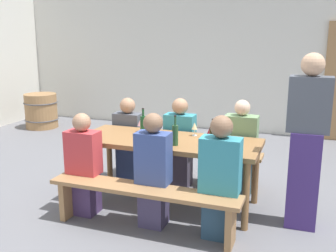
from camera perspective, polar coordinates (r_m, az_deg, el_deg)
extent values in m
plane|color=slate|center=(4.56, 0.00, -11.09)|extent=(24.00, 24.00, 0.00)
cube|color=silver|center=(7.78, 9.80, 11.04)|extent=(14.00, 0.20, 3.20)
cube|color=olive|center=(4.31, 0.00, -2.27)|extent=(2.01, 0.79, 0.05)
cylinder|color=olive|center=(4.54, -12.63, -6.76)|extent=(0.07, 0.07, 0.70)
cylinder|color=olive|center=(3.91, 11.29, -10.05)|extent=(0.07, 0.07, 0.70)
cylinder|color=olive|center=(5.08, -8.54, -4.39)|extent=(0.07, 0.07, 0.70)
cylinder|color=olive|center=(4.53, 12.67, -6.81)|extent=(0.07, 0.07, 0.70)
cube|color=#9E7247|center=(3.79, -3.69, -9.22)|extent=(1.91, 0.30, 0.04)
cube|color=#9E7247|center=(4.28, -14.37, -10.21)|extent=(0.06, 0.24, 0.41)
cube|color=#9E7247|center=(3.66, 9.13, -14.17)|extent=(0.06, 0.24, 0.41)
cube|color=#9E7247|center=(5.02, 2.76, -3.51)|extent=(1.91, 0.30, 0.04)
cube|color=#9E7247|center=(5.40, -6.00, -4.87)|extent=(0.06, 0.24, 0.41)
cube|color=#9E7247|center=(4.92, 12.35, -6.94)|extent=(0.06, 0.24, 0.41)
cylinder|color=#332814|center=(3.94, 6.53, -1.84)|extent=(0.07, 0.07, 0.22)
cylinder|color=#332814|center=(3.90, 6.58, 0.29)|extent=(0.02, 0.02, 0.08)
cylinder|color=black|center=(3.89, 6.60, 0.98)|extent=(0.03, 0.03, 0.01)
cylinder|color=#234C2D|center=(4.04, 1.05, -1.38)|extent=(0.06, 0.06, 0.21)
cylinder|color=#234C2D|center=(4.01, 1.06, 0.74)|extent=(0.02, 0.02, 0.09)
cylinder|color=black|center=(4.00, 1.06, 1.48)|extent=(0.02, 0.02, 0.01)
cylinder|color=#194723|center=(4.45, -3.64, 0.04)|extent=(0.07, 0.07, 0.22)
cylinder|color=#194723|center=(4.42, -3.66, 1.96)|extent=(0.02, 0.02, 0.08)
cylinder|color=black|center=(4.41, -3.67, 2.55)|extent=(0.03, 0.03, 0.01)
cylinder|color=silver|center=(4.23, 6.10, -2.23)|extent=(0.06, 0.06, 0.01)
cylinder|color=silver|center=(4.22, 6.11, -1.68)|extent=(0.01, 0.01, 0.08)
cone|color=maroon|center=(4.20, 6.14, -0.64)|extent=(0.06, 0.06, 0.08)
cylinder|color=silver|center=(4.64, -3.99, -0.80)|extent=(0.06, 0.06, 0.01)
cylinder|color=silver|center=(4.63, -4.00, -0.36)|extent=(0.01, 0.01, 0.07)
cone|color=#D18C93|center=(4.62, -4.02, 0.54)|extent=(0.08, 0.08, 0.08)
cylinder|color=silver|center=(4.32, 8.26, -1.98)|extent=(0.06, 0.06, 0.01)
cylinder|color=silver|center=(4.31, 8.28, -1.45)|extent=(0.01, 0.01, 0.08)
cone|color=beige|center=(4.29, 8.32, -0.31)|extent=(0.07, 0.07, 0.10)
cylinder|color=silver|center=(4.46, 3.88, -1.37)|extent=(0.06, 0.06, 0.01)
cylinder|color=silver|center=(4.45, 3.88, -0.90)|extent=(0.01, 0.01, 0.07)
cone|color=beige|center=(4.43, 3.90, 0.02)|extent=(0.07, 0.07, 0.08)
cube|color=#48335E|center=(4.32, -11.98, -9.53)|extent=(0.26, 0.24, 0.45)
cube|color=#C6383D|center=(4.17, -12.28, -3.78)|extent=(0.35, 0.20, 0.46)
sphere|color=#A87A5B|center=(4.09, -12.50, 0.54)|extent=(0.19, 0.19, 0.19)
cube|color=#433B5B|center=(3.98, -2.11, -11.27)|extent=(0.25, 0.24, 0.45)
cube|color=#384C8C|center=(3.81, -2.17, -4.70)|extent=(0.33, 0.20, 0.51)
sphere|color=#846047|center=(3.72, -2.21, 0.45)|extent=(0.19, 0.19, 0.19)
cube|color=#2A4A63|center=(3.80, 7.42, -12.63)|extent=(0.28, 0.24, 0.45)
cube|color=teal|center=(3.62, 7.65, -5.70)|extent=(0.37, 0.20, 0.52)
sphere|color=#846047|center=(3.52, 7.84, -0.10)|extent=(0.21, 0.21, 0.21)
cube|color=navy|center=(5.22, -5.73, -5.27)|extent=(0.27, 0.24, 0.45)
cube|color=#4C515B|center=(5.10, -5.84, -0.53)|extent=(0.36, 0.20, 0.44)
sphere|color=#A87A5B|center=(5.03, -5.93, 2.99)|extent=(0.20, 0.20, 0.20)
cube|color=#4D4457|center=(4.96, 1.70, -6.19)|extent=(0.28, 0.24, 0.45)
cube|color=teal|center=(4.83, 1.74, -1.03)|extent=(0.37, 0.20, 0.47)
sphere|color=#A87A5B|center=(4.76, 1.77, 2.89)|extent=(0.20, 0.20, 0.20)
cube|color=#2E4E57|center=(4.79, 10.37, -7.14)|extent=(0.28, 0.24, 0.45)
cube|color=#729966|center=(4.65, 10.62, -1.57)|extent=(0.38, 0.20, 0.51)
sphere|color=beige|center=(4.57, 10.80, 2.64)|extent=(0.18, 0.18, 0.18)
cube|color=#412B70|center=(4.09, 19.14, -7.41)|extent=(0.29, 0.24, 0.97)
cube|color=#4C515B|center=(3.90, 19.97, 2.98)|extent=(0.39, 0.20, 0.53)
sphere|color=tan|center=(3.85, 20.41, 8.43)|extent=(0.22, 0.22, 0.22)
cylinder|color=#9E7247|center=(8.41, -18.02, 2.13)|extent=(0.64, 0.64, 0.70)
torus|color=#4C4C51|center=(8.38, -18.11, 3.30)|extent=(0.67, 0.67, 0.02)
torus|color=#4C4C51|center=(8.44, -17.94, 0.97)|extent=(0.67, 0.67, 0.02)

